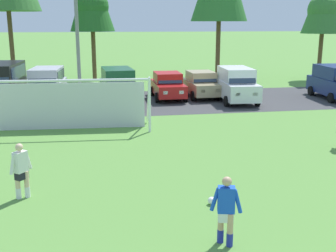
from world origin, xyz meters
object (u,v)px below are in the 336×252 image
(parked_car_slot_right, at_px, (201,84))
(parked_car_slot_far_right, at_px, (236,84))
(parked_car_slot_left, at_px, (4,83))
(parked_car_slot_center, at_px, (118,85))
(player_striker_near, at_px, (226,211))
(player_midfield_center, at_px, (21,171))
(street_lamp, at_px, (82,53))
(parked_car_slot_center_right, at_px, (168,85))
(soccer_ball, at_px, (212,201))
(parked_car_slot_end, at_px, (335,82))
(soccer_goal, at_px, (70,103))
(parked_car_slot_center_left, at_px, (47,85))

(parked_car_slot_right, bearing_deg, parked_car_slot_far_right, -50.21)
(parked_car_slot_left, height_order, parked_car_slot_center, parked_car_slot_left)
(parked_car_slot_center, distance_m, parked_car_slot_far_right, 7.43)
(player_striker_near, bearing_deg, parked_car_slot_far_right, 70.72)
(player_striker_near, relative_size, parked_car_slot_far_right, 0.35)
(player_midfield_center, xyz_separation_m, street_lamp, (1.56, 10.38, 2.57))
(parked_car_slot_left, height_order, parked_car_slot_center_right, parked_car_slot_left)
(soccer_ball, distance_m, player_midfield_center, 5.48)
(parked_car_slot_far_right, height_order, street_lamp, street_lamp)
(player_striker_near, bearing_deg, parked_car_slot_center, 94.60)
(parked_car_slot_end, bearing_deg, parked_car_slot_center_right, 170.38)
(soccer_goal, relative_size, street_lamp, 1.15)
(street_lamp, bearing_deg, parked_car_slot_left, 136.47)
(parked_car_slot_right, bearing_deg, street_lamp, -145.80)
(parked_car_slot_center, xyz_separation_m, parked_car_slot_right, (5.64, 1.23, -0.24))
(soccer_ball, bearing_deg, soccer_goal, 114.89)
(player_striker_near, xyz_separation_m, player_midfield_center, (-4.98, 3.51, 0.00))
(soccer_ball, relative_size, parked_car_slot_far_right, 0.05)
(soccer_ball, distance_m, parked_car_slot_right, 17.39)
(player_midfield_center, bearing_deg, soccer_ball, -14.51)
(parked_car_slot_center_left, bearing_deg, parked_car_slot_end, -5.56)
(parked_car_slot_center, relative_size, parked_car_slot_end, 1.01)
(player_striker_near, bearing_deg, street_lamp, 103.84)
(soccer_goal, height_order, parked_car_slot_center_right, soccer_goal)
(parked_car_slot_left, bearing_deg, parked_car_slot_center, -6.01)
(parked_car_slot_right, xyz_separation_m, parked_car_slot_end, (8.54, -2.06, 0.24))
(parked_car_slot_right, bearing_deg, parked_car_slot_center_left, -178.54)
(player_midfield_center, xyz_separation_m, parked_car_slot_end, (17.73, 13.50, 0.29))
(parked_car_slot_left, relative_size, parked_car_slot_right, 1.16)
(soccer_goal, height_order, parked_car_slot_far_right, soccer_goal)
(parked_car_slot_far_right, bearing_deg, player_midfield_center, -129.02)
(parked_car_slot_center, xyz_separation_m, parked_car_slot_far_right, (7.38, -0.86, 0.00))
(player_striker_near, bearing_deg, parked_car_slot_end, 53.14)
(soccer_goal, relative_size, parked_car_slot_center, 1.59)
(parked_car_slot_right, height_order, street_lamp, street_lamp)
(player_striker_near, bearing_deg, parked_car_slot_center_left, 107.24)
(parked_car_slot_center, relative_size, parked_car_slot_center_right, 1.12)
(soccer_ball, height_order, player_striker_near, player_striker_near)
(parked_car_slot_center, bearing_deg, parked_car_slot_center_left, 167.56)
(parked_car_slot_left, bearing_deg, soccer_ball, -62.27)
(parked_car_slot_far_right, relative_size, parked_car_slot_end, 1.00)
(soccer_ball, height_order, street_lamp, street_lamp)
(parked_car_slot_left, bearing_deg, street_lamp, -43.53)
(soccer_ball, relative_size, street_lamp, 0.03)
(player_midfield_center, xyz_separation_m, parked_car_slot_right, (9.19, 15.56, 0.05))
(parked_car_slot_center, height_order, parked_car_slot_right, parked_car_slot_center)
(player_midfield_center, bearing_deg, parked_car_slot_right, 59.44)
(parked_car_slot_right, bearing_deg, player_midfield_center, -120.56)
(parked_car_slot_center_left, height_order, parked_car_slot_far_right, same)
(parked_car_slot_right, bearing_deg, parked_car_slot_end, -13.58)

